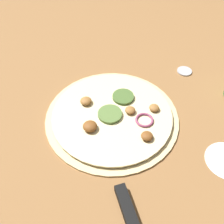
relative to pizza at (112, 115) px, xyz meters
name	(u,v)px	position (x,y,z in m)	size (l,w,h in m)	color
ground_plane	(112,117)	(0.00, 0.00, -0.01)	(3.00, 3.00, 0.00)	olive
pizza	(112,115)	(0.00, 0.00, 0.00)	(0.30, 0.30, 0.03)	beige
loose_cap	(185,71)	(-0.25, 0.01, 0.00)	(0.04, 0.04, 0.01)	#B2B2B7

